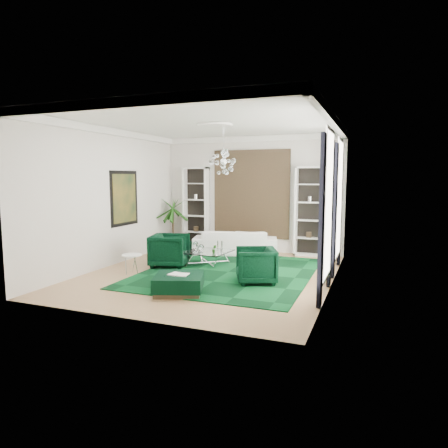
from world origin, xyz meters
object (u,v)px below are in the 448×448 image
at_px(coffee_table, 208,258).
at_px(ottoman_front, 179,284).
at_px(sofa, 235,242).
at_px(ottoman_side, 183,248).
at_px(armchair_left, 170,250).
at_px(armchair_right, 256,265).
at_px(side_table, 132,264).
at_px(palm, 173,216).

xyz_separation_m(coffee_table, ottoman_front, (0.50, -2.73, 0.00)).
height_order(sofa, ottoman_front, sofa).
relative_size(coffee_table, ottoman_side, 1.46).
bearing_deg(ottoman_side, armchair_left, -74.48).
height_order(armchair_right, side_table, armchair_right).
relative_size(ottoman_front, palm, 0.44).
xyz_separation_m(sofa, coffee_table, (-0.18, -1.80, -0.19)).
bearing_deg(armchair_left, armchair_right, -120.51).
bearing_deg(ottoman_side, ottoman_front, -64.38).
xyz_separation_m(armchair_left, coffee_table, (0.91, 0.56, -0.26)).
height_order(sofa, side_table, sofa).
bearing_deg(ottoman_side, armchair_right, -39.16).
relative_size(sofa, side_table, 5.22).
relative_size(ottoman_side, palm, 0.35).
bearing_deg(armchair_right, ottoman_front, -65.79).
bearing_deg(armchair_left, ottoman_side, 1.03).
relative_size(coffee_table, side_table, 2.28).
relative_size(side_table, palm, 0.22).
bearing_deg(ottoman_side, side_table, -89.89).
relative_size(armchair_left, side_table, 1.97).
relative_size(armchair_left, palm, 0.44).
bearing_deg(armchair_left, coffee_table, -73.02).
height_order(ottoman_side, ottoman_front, ottoman_front).
bearing_deg(sofa, ottoman_side, 2.24).
height_order(ottoman_front, palm, palm).
distance_m(ottoman_side, side_table, 2.93).
distance_m(armchair_left, ottoman_front, 2.60).
bearing_deg(armchair_right, sofa, -175.52).
bearing_deg(armchair_right, palm, -152.84).
xyz_separation_m(armchair_left, side_table, (-0.51, -1.08, -0.21)).
xyz_separation_m(ottoman_front, palm, (-2.68, 4.72, 0.94)).
xyz_separation_m(ottoman_front, side_table, (-1.92, 1.10, 0.04)).
bearing_deg(armchair_right, ottoman_side, -152.06).
distance_m(coffee_table, ottoman_front, 2.78).
height_order(sofa, ottoman_side, sofa).
relative_size(coffee_table, palm, 0.51).
distance_m(ottoman_side, palm, 1.41).
bearing_deg(side_table, palm, 101.76).
xyz_separation_m(armchair_right, ottoman_front, (-1.30, -1.39, -0.22)).
bearing_deg(armchair_left, ottoman_front, -161.43).
relative_size(armchair_right, ottoman_side, 1.16).
height_order(armchair_left, side_table, armchair_left).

